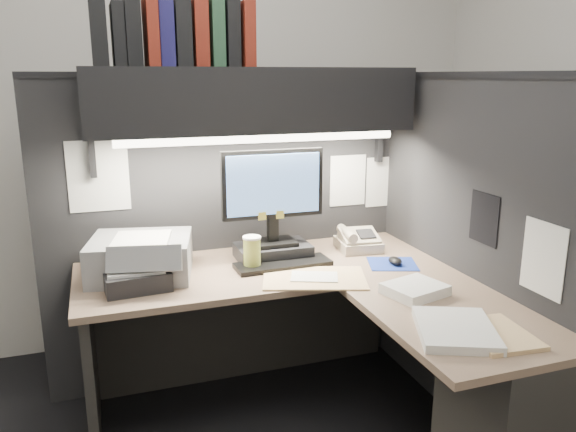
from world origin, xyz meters
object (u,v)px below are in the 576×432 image
object	(u,v)px
overhead_shelf	(253,100)
notebook_stack	(136,279)
coffee_cup	(252,254)
keyboard	(283,264)
monitor	(273,216)
telephone	(358,241)
desk	(375,366)
printer	(141,257)

from	to	relation	value
overhead_shelf	notebook_stack	xyz separation A→B (m)	(-0.61, -0.28, -0.73)
coffee_cup	keyboard	bearing A→B (deg)	-3.74
overhead_shelf	monitor	bearing A→B (deg)	-53.64
telephone	overhead_shelf	bearing A→B (deg)	176.15
keyboard	telephone	size ratio (longest dim) A/B	2.11
keyboard	monitor	bearing A→B (deg)	90.77
coffee_cup	notebook_stack	world-z (taller)	coffee_cup
coffee_cup	monitor	bearing A→B (deg)	41.70
desk	notebook_stack	world-z (taller)	notebook_stack
coffee_cup	printer	world-z (taller)	printer
desk	notebook_stack	size ratio (longest dim) A/B	6.34
overhead_shelf	coffee_cup	distance (m)	0.73
keyboard	printer	size ratio (longest dim) A/B	1.05
coffee_cup	printer	xyz separation A→B (m)	(-0.50, 0.09, 0.01)
overhead_shelf	coffee_cup	xyz separation A→B (m)	(-0.08, -0.22, -0.70)
printer	notebook_stack	bearing A→B (deg)	-90.70
overhead_shelf	telephone	world-z (taller)	overhead_shelf
monitor	printer	xyz separation A→B (m)	(-0.64, -0.04, -0.13)
keyboard	coffee_cup	bearing A→B (deg)	174.20
monitor	notebook_stack	bearing A→B (deg)	-163.65
desk	coffee_cup	size ratio (longest dim) A/B	11.34
printer	overhead_shelf	bearing A→B (deg)	25.13
desk	coffee_cup	world-z (taller)	coffee_cup
overhead_shelf	notebook_stack	bearing A→B (deg)	-154.97
monitor	overhead_shelf	bearing A→B (deg)	126.67
printer	telephone	bearing A→B (deg)	14.02
overhead_shelf	printer	size ratio (longest dim) A/B	3.54
keyboard	printer	distance (m)	0.66
coffee_cup	desk	bearing A→B (deg)	-54.91
monitor	coffee_cup	xyz separation A→B (m)	(-0.14, -0.13, -0.14)
overhead_shelf	notebook_stack	world-z (taller)	overhead_shelf
keyboard	telephone	distance (m)	0.48
telephone	printer	distance (m)	1.10
printer	keyboard	bearing A→B (deg)	3.83
overhead_shelf	printer	xyz separation A→B (m)	(-0.57, -0.13, -0.68)
coffee_cup	printer	size ratio (longest dim) A/B	0.34
telephone	keyboard	bearing A→B (deg)	-157.72
overhead_shelf	coffee_cup	bearing A→B (deg)	-109.30
printer	notebook_stack	distance (m)	0.16
desk	telephone	xyz separation A→B (m)	(0.23, 0.66, 0.33)
overhead_shelf	coffee_cup	size ratio (longest dim) A/B	10.34
monitor	telephone	world-z (taller)	monitor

